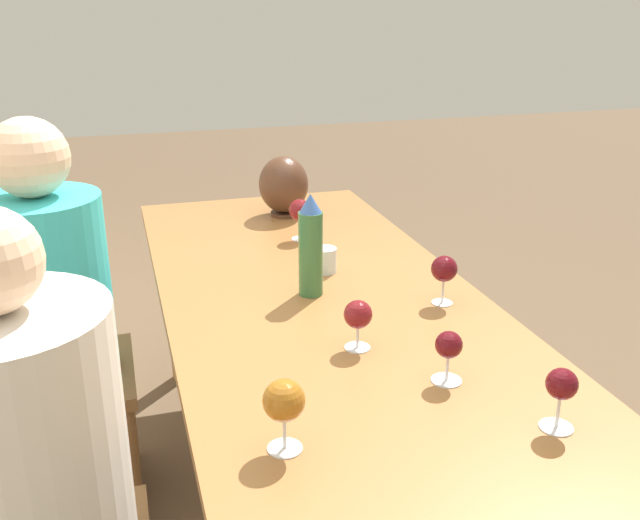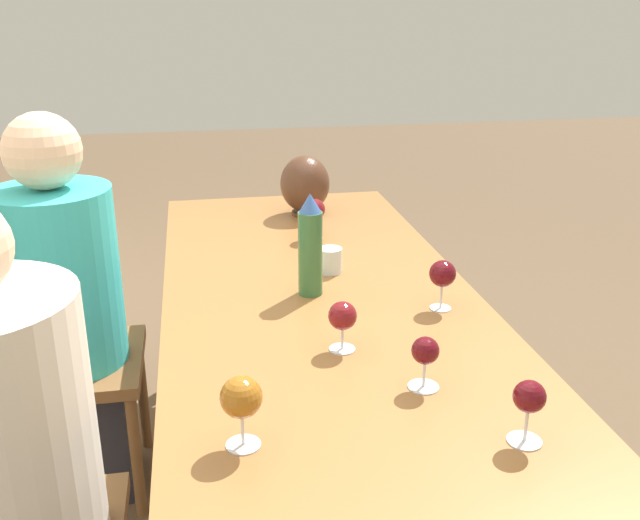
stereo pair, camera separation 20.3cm
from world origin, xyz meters
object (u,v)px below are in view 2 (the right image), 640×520
at_px(wine_glass_0, 442,275).
at_px(person_near, 9,476).
at_px(water_bottle, 310,246).
at_px(wine_glass_1, 425,353).
at_px(wine_glass_4, 314,210).
at_px(vase, 305,184).
at_px(wine_glass_5, 343,317).
at_px(chair_far, 43,345).
at_px(person_far, 68,302).
at_px(wine_glass_3, 241,399).
at_px(water_tumbler, 330,260).
at_px(wine_glass_2, 529,399).

height_order(wine_glass_0, person_near, person_near).
distance_m(water_bottle, wine_glass_0, 0.38).
height_order(wine_glass_1, wine_glass_4, wine_glass_4).
bearing_deg(vase, wine_glass_1, -177.94).
height_order(wine_glass_5, chair_far, chair_far).
bearing_deg(wine_glass_5, person_far, 50.55).
bearing_deg(wine_glass_3, water_tumbler, -21.52).
height_order(water_bottle, wine_glass_1, water_bottle).
xyz_separation_m(wine_glass_3, wine_glass_4, (1.18, -0.35, 0.00)).
relative_size(water_tumbler, chair_far, 0.08).
height_order(water_tumbler, wine_glass_2, wine_glass_2).
xyz_separation_m(wine_glass_1, wine_glass_2, (-0.23, -0.13, 0.01)).
bearing_deg(person_near, wine_glass_2, -101.50).
bearing_deg(wine_glass_2, water_tumbler, 11.85).
bearing_deg(water_tumbler, wine_glass_3, 158.48).
height_order(wine_glass_5, person_near, person_near).
xyz_separation_m(wine_glass_2, wine_glass_3, (0.08, 0.54, 0.01)).
relative_size(wine_glass_1, wine_glass_5, 0.97).
bearing_deg(wine_glass_3, wine_glass_1, -70.46).
height_order(water_tumbler, chair_far, chair_far).
bearing_deg(water_bottle, vase, -8.05).
height_order(water_bottle, wine_glass_5, water_bottle).
relative_size(vase, wine_glass_1, 1.92).
bearing_deg(water_tumbler, chair_far, 83.86).
bearing_deg(wine_glass_3, person_near, 75.64).
bearing_deg(chair_far, wine_glass_1, -129.96).
xyz_separation_m(water_tumbler, person_near, (-0.74, 0.80, -0.14)).
xyz_separation_m(wine_glass_1, chair_far, (0.81, 0.97, -0.30)).
bearing_deg(wine_glass_4, wine_glass_0, -159.80).
xyz_separation_m(vase, wine_glass_4, (-0.29, 0.01, -0.02)).
bearing_deg(water_tumbler, wine_glass_5, 172.11).
xyz_separation_m(wine_glass_2, person_near, (0.20, 1.00, -0.19)).
distance_m(wine_glass_0, wine_glass_1, 0.43).
height_order(wine_glass_3, person_far, person_far).
relative_size(water_bottle, wine_glass_5, 2.38).
relative_size(wine_glass_1, wine_glass_3, 0.83).
distance_m(water_bottle, water_tumbler, 0.21).
height_order(water_bottle, wine_glass_4, water_bottle).
bearing_deg(water_bottle, wine_glass_3, 160.48).
bearing_deg(vase, person_far, 122.36).
distance_m(water_tumbler, person_near, 1.10).
bearing_deg(wine_glass_0, wine_glass_3, 132.58).
bearing_deg(water_tumbler, wine_glass_2, -168.15).
xyz_separation_m(wine_glass_3, chair_far, (0.95, 0.56, -0.32)).
bearing_deg(person_far, person_near, -179.87).
xyz_separation_m(water_bottle, wine_glass_5, (-0.35, -0.02, -0.06)).
bearing_deg(person_near, wine_glass_1, -88.33).
height_order(wine_glass_4, person_near, person_near).
height_order(chair_far, person_far, person_far).
height_order(vase, wine_glass_2, vase).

